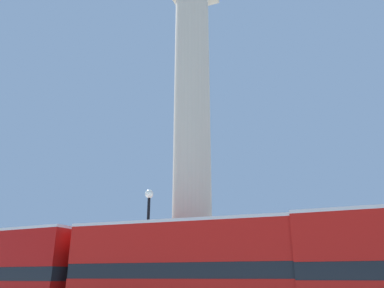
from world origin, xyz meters
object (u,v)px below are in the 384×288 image
monument_column (192,152)px  bus_c (206,273)px  street_lamp (147,250)px  equestrian_statue (367,287)px

monument_column → bus_c: (2.53, -4.82, -6.63)m
street_lamp → monument_column: bearing=69.1°
monument_column → street_lamp: monument_column is taller
monument_column → bus_c: size_ratio=2.09×
equestrian_statue → street_lamp: (-9.38, -8.33, 1.74)m
bus_c → street_lamp: street_lamp is taller
monument_column → equestrian_statue: bearing=33.4°
monument_column → equestrian_statue: monument_column is taller
street_lamp → equestrian_statue: bearing=41.6°
monument_column → street_lamp: 6.34m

